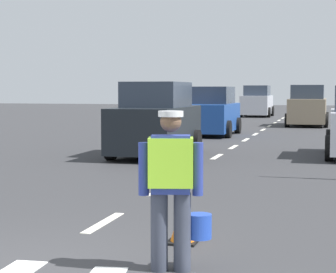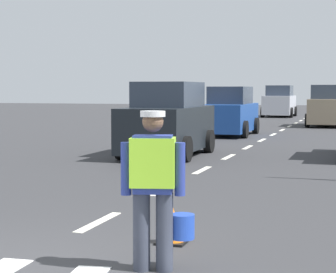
{
  "view_description": "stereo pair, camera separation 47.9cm",
  "coord_description": "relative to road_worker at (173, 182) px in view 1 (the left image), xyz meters",
  "views": [
    {
      "loc": [
        3.11,
        -5.58,
        1.9
      ],
      "look_at": [
        0.45,
        4.59,
        1.1
      ],
      "focal_mm": 67.45,
      "sensor_mm": 36.0,
      "label": 1
    },
    {
      "loc": [
        3.57,
        -5.45,
        1.9
      ],
      "look_at": [
        0.45,
        4.59,
        1.1
      ],
      "focal_mm": 67.45,
      "sensor_mm": 36.0,
      "label": 2
    }
  ],
  "objects": [
    {
      "name": "ground_plane",
      "position": [
        -1.52,
        20.31,
        -0.93
      ],
      "size": [
        96.0,
        96.0,
        0.0
      ],
      "primitive_type": "plane",
      "color": "#333335"
    },
    {
      "name": "lane_center_line",
      "position": [
        -1.52,
        24.51,
        -0.93
      ],
      "size": [
        0.14,
        46.4,
        0.01
      ],
      "color": "silver",
      "rests_on": "ground"
    },
    {
      "name": "road_worker",
      "position": [
        0.0,
        0.0,
        0.0
      ],
      "size": [
        0.73,
        0.48,
        1.67
      ],
      "color": "#383D4C",
      "rests_on": "ground"
    },
    {
      "name": "traffic_cone_near",
      "position": [
        -0.17,
        1.17,
        -0.69
      ],
      "size": [
        0.36,
        0.36,
        0.49
      ],
      "color": "black",
      "rests_on": "ground"
    },
    {
      "name": "car_oncoming_lead",
      "position": [
        -3.23,
        10.83,
        0.04
      ],
      "size": [
        2.0,
        4.13,
        2.09
      ],
      "color": "black",
      "rests_on": "ground"
    },
    {
      "name": "car_oncoming_third",
      "position": [
        -3.45,
        37.07,
        0.06
      ],
      "size": [
        2.09,
        3.98,
        2.13
      ],
      "color": "silver",
      "rests_on": "ground"
    },
    {
      "name": "car_oncoming_second",
      "position": [
        -3.17,
        19.15,
        -0.01
      ],
      "size": [
        1.92,
        4.19,
        1.99
      ],
      "color": "#1E4799",
      "rests_on": "ground"
    },
    {
      "name": "car_outgoing_far",
      "position": [
        0.34,
        26.79,
        0.04
      ],
      "size": [
        2.08,
        4.28,
        2.09
      ],
      "color": "gray",
      "rests_on": "ground"
    }
  ]
}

